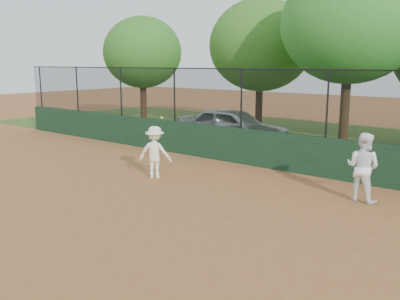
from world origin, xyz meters
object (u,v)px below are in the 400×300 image
Objects in this scene: tree_0 at (142,53)px; tree_2 at (350,23)px; parked_car at (232,127)px; player_second at (363,167)px; player_main at (155,152)px; tree_1 at (260,45)px.

tree_2 reaches higher than tree_0.
parked_car is at bearing -18.66° from tree_0.
tree_0 reaches higher than player_second.
player_second is at bearing -64.75° from tree_2.
tree_0 reaches higher than player_main.
tree_1 is at bearing 156.54° from tree_2.
tree_1 is (6.55, 1.62, 0.28)m from tree_0.
player_second is at bearing 16.02° from player_main.
tree_0 is (-7.95, 2.69, 3.13)m from parked_car.
tree_2 reaches higher than parked_car.
player_main is 10.78m from tree_1.
parked_car is at bearing 101.30° from player_main.
player_main is (1.12, -5.60, -0.02)m from parked_car.
tree_2 is (2.71, 7.64, 4.04)m from player_main.
parked_car is 5.67m from tree_1.
player_second is 0.91× the size of player_main.
tree_1 is 5.74m from tree_2.
parked_car is 0.80× the size of tree_0.
tree_2 is (3.83, 2.03, 4.02)m from parked_car.
parked_car is at bearing -72.02° from tree_1.
parked_car is at bearing -152.05° from tree_2.
player_main is at bearing 20.39° from player_second.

